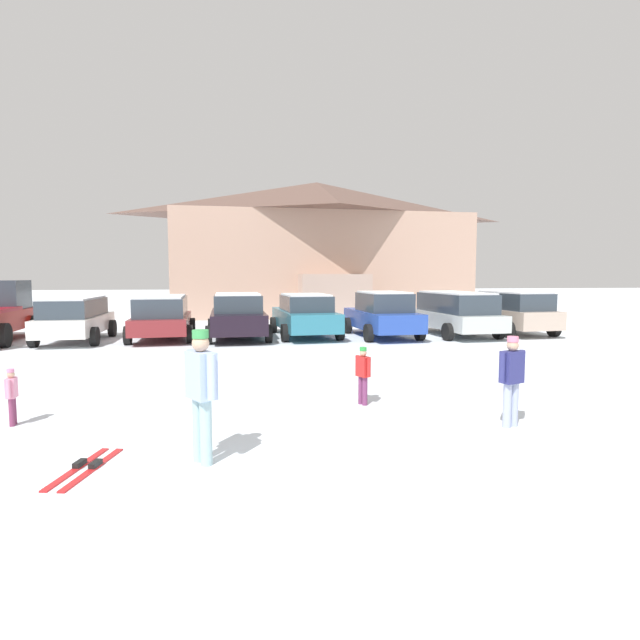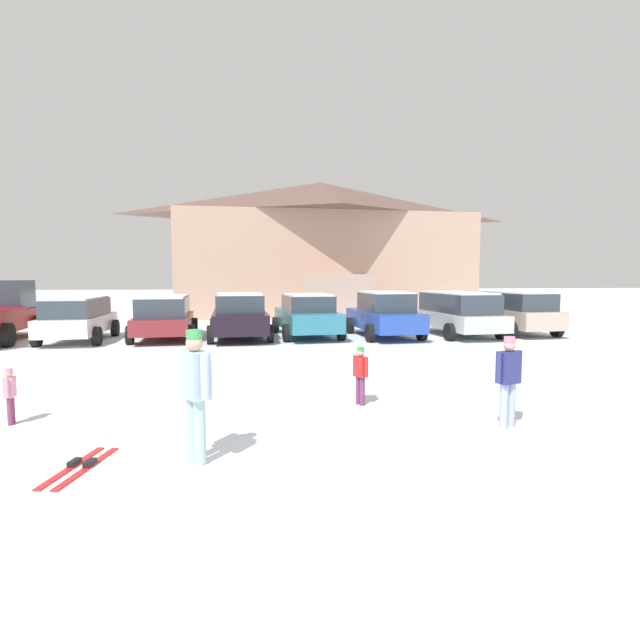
{
  "view_description": "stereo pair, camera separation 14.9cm",
  "coord_description": "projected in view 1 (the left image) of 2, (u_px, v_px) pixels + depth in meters",
  "views": [
    {
      "loc": [
        -0.48,
        -4.32,
        2.33
      ],
      "look_at": [
        1.27,
        8.42,
        1.18
      ],
      "focal_mm": 28.0,
      "sensor_mm": 36.0,
      "label": 1
    },
    {
      "loc": [
        -0.33,
        -4.34,
        2.33
      ],
      "look_at": [
        1.27,
        8.42,
        1.18
      ],
      "focal_mm": 28.0,
      "sensor_mm": 36.0,
      "label": 2
    }
  ],
  "objects": [
    {
      "name": "parked_maroon_van",
      "position": [
        162.0,
        315.0,
        18.23
      ],
      "size": [
        2.52,
        4.65,
        1.59
      ],
      "color": "maroon",
      "rests_on": "ground"
    },
    {
      "name": "ski_lodge",
      "position": [
        317.0,
        247.0,
        30.8
      ],
      "size": [
        17.77,
        11.28,
        8.01
      ],
      "color": "tan",
      "rests_on": "ground"
    },
    {
      "name": "parked_teal_hatchback",
      "position": [
        305.0,
        315.0,
        18.98
      ],
      "size": [
        2.54,
        4.85,
        1.63
      ],
      "color": "teal",
      "rests_on": "ground"
    },
    {
      "name": "parked_beige_suv",
      "position": [
        513.0,
        311.0,
        19.89
      ],
      "size": [
        2.34,
        4.2,
        1.7
      ],
      "color": "#BBA493",
      "rests_on": "ground"
    },
    {
      "name": "skier_child_in_pink_snowsuit",
      "position": [
        12.0,
        394.0,
        7.72
      ],
      "size": [
        0.16,
        0.33,
        0.89
      ],
      "color": "#783255",
      "rests_on": "ground"
    },
    {
      "name": "skier_teen_in_navy_coat",
      "position": [
        512.0,
        376.0,
        7.62
      ],
      "size": [
        0.49,
        0.31,
        1.41
      ],
      "color": "#9FABCE",
      "rests_on": "ground"
    },
    {
      "name": "ground",
      "position": [
        307.0,
        532.0,
        4.54
      ],
      "size": [
        160.0,
        160.0,
        0.0
      ],
      "primitive_type": "plane",
      "color": "white"
    },
    {
      "name": "skier_child_in_red_jacket",
      "position": [
        363.0,
        372.0,
        8.97
      ],
      "size": [
        0.25,
        0.35,
        1.05
      ],
      "color": "#6F315C",
      "rests_on": "ground"
    },
    {
      "name": "parked_silver_wagon",
      "position": [
        455.0,
        312.0,
        19.36
      ],
      "size": [
        2.54,
        4.92,
        1.69
      ],
      "color": "#B8C0BD",
      "rests_on": "ground"
    },
    {
      "name": "pair_of_skis",
      "position": [
        86.0,
        467.0,
        6.02
      ],
      "size": [
        0.57,
        1.37,
        0.08
      ],
      "color": "red",
      "rests_on": "ground"
    },
    {
      "name": "parked_white_suv",
      "position": [
        75.0,
        318.0,
        17.51
      ],
      "size": [
        2.24,
        4.33,
        1.57
      ],
      "color": "white",
      "rests_on": "ground"
    },
    {
      "name": "parked_blue_hatchback",
      "position": [
        382.0,
        314.0,
        18.83
      ],
      "size": [
        2.41,
        4.51,
        1.73
      ],
      "color": "#2445A6",
      "rests_on": "ground"
    },
    {
      "name": "skier_adult_in_blue_parka",
      "position": [
        201.0,
        389.0,
        6.13
      ],
      "size": [
        0.42,
        0.53,
        1.67
      ],
      "color": "#98BCC4",
      "rests_on": "ground"
    },
    {
      "name": "parked_black_sedan",
      "position": [
        238.0,
        316.0,
        18.33
      ],
      "size": [
        2.43,
        4.63,
        1.68
      ],
      "color": "black",
      "rests_on": "ground"
    }
  ]
}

